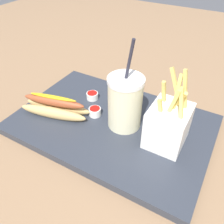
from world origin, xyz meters
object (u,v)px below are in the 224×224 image
object	(u,v)px
soda_cup	(125,102)
hot_dog_1	(55,107)
fries_basket	(168,125)
ketchup_cup_2	(95,111)
ketchup_cup_1	(92,95)

from	to	relation	value
soda_cup	hot_dog_1	world-z (taller)	soda_cup
fries_basket	hot_dog_1	distance (m)	0.29
fries_basket	hot_dog_1	world-z (taller)	fries_basket
fries_basket	soda_cup	bearing A→B (deg)	177.21
soda_cup	hot_dog_1	bearing A→B (deg)	-162.50
fries_basket	ketchup_cup_2	xyz separation A→B (m)	(-0.19, -0.00, -0.04)
hot_dog_1	ketchup_cup_1	world-z (taller)	hot_dog_1
soda_cup	fries_basket	world-z (taller)	soda_cup
fries_basket	ketchup_cup_1	bearing A→B (deg)	166.56
ketchup_cup_1	ketchup_cup_2	distance (m)	0.07
ketchup_cup_1	fries_basket	bearing A→B (deg)	-13.44
soda_cup	ketchup_cup_2	world-z (taller)	soda_cup
ketchup_cup_2	soda_cup	bearing A→B (deg)	4.07
fries_basket	ketchup_cup_2	world-z (taller)	fries_basket
ketchup_cup_1	ketchup_cup_2	size ratio (longest dim) A/B	1.04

